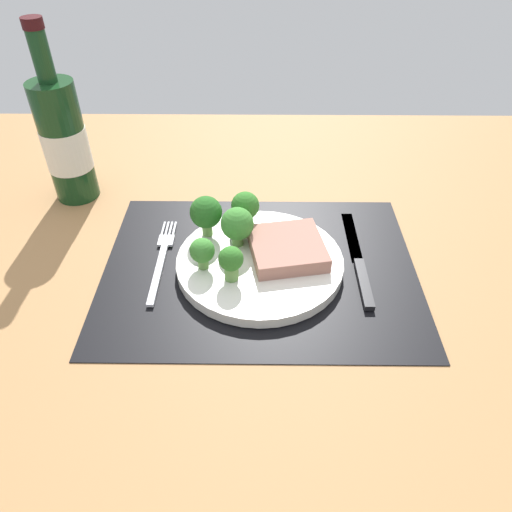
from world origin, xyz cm
name	(u,v)px	position (x,y,z in cm)	size (l,w,h in cm)	color
ground_plane	(257,276)	(0.00, 0.00, -1.50)	(140.00, 110.00, 3.00)	#996D42
placemat	(257,267)	(0.00, 0.00, 0.15)	(45.92, 35.38, 0.30)	black
plate	(257,263)	(0.00, 0.00, 1.10)	(24.42, 24.42, 1.60)	silver
steak	(284,248)	(3.98, 1.06, 3.02)	(10.36, 10.48, 2.25)	#9E6B5B
broccoli_back_left	(203,213)	(-8.12, 5.78, 5.91)	(4.91, 4.91, 6.59)	#6B994C
broccoli_near_steak	(243,207)	(-2.30, 8.14, 5.46)	(4.38, 4.38, 5.96)	#5B8942
broccoli_front_edge	(228,261)	(-3.89, -4.34, 5.05)	(3.46, 3.46, 5.29)	#5B8942
broccoli_center	(199,251)	(-8.03, -1.99, 4.79)	(3.56, 3.56, 4.83)	#5B8942
broccoli_near_fork	(235,224)	(-3.34, 3.32, 5.59)	(4.90, 4.90, 6.26)	#5B8942
fork	(159,259)	(-14.77, 1.42, 0.55)	(2.40, 19.20, 0.50)	silver
knife	(356,263)	(14.72, 0.53, 0.60)	(1.80, 23.00, 0.80)	black
wine_bottle	(62,140)	(-32.65, 19.80, 10.68)	(7.50, 7.50, 29.65)	#143819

